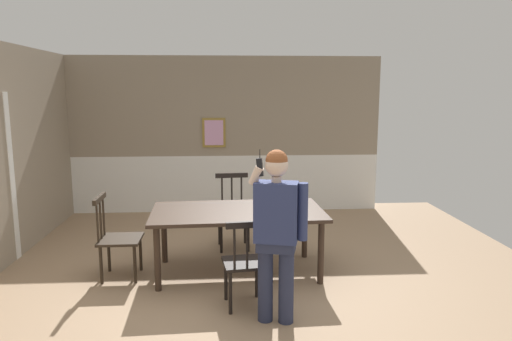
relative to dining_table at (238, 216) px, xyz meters
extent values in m
plane|color=#9E7F60|center=(-0.15, -0.57, -0.68)|extent=(7.72, 7.72, 0.00)
cube|color=gray|center=(-0.15, 2.94, 1.17)|extent=(5.41, 0.12, 1.71)
cube|color=white|center=(-0.15, 2.95, -0.18)|extent=(5.41, 0.14, 0.99)
cube|color=white|center=(-0.15, 2.92, 0.31)|extent=(5.41, 0.05, 0.06)
cube|color=olive|center=(-0.33, 2.87, 0.72)|extent=(0.40, 0.03, 0.51)
cube|color=#DA9FCA|center=(-0.33, 2.85, 0.72)|extent=(0.32, 0.01, 0.43)
cube|color=white|center=(-2.81, 0.66, 0.37)|extent=(0.06, 0.12, 2.10)
cube|color=#38281E|center=(0.00, 0.00, 0.05)|extent=(2.01, 1.14, 0.04)
cylinder|color=#38281E|center=(-0.87, -0.47, -0.32)|extent=(0.07, 0.07, 0.71)
cylinder|color=#38281E|center=(0.90, -0.39, -0.32)|extent=(0.07, 0.07, 0.71)
cylinder|color=#38281E|center=(-0.90, 0.39, -0.32)|extent=(0.07, 0.07, 0.71)
cylinder|color=#38281E|center=(0.87, 0.47, -0.32)|extent=(0.07, 0.07, 0.71)
cube|color=#2D2319|center=(-1.33, -0.06, -0.23)|extent=(0.46, 0.46, 0.03)
cube|color=#2D2319|center=(-1.54, -0.06, 0.25)|extent=(0.04, 0.46, 0.06)
cylinder|color=#2D2319|center=(-1.55, 0.08, 0.03)|extent=(0.02, 0.02, 0.49)
cylinder|color=#2D2319|center=(-1.54, -0.06, 0.03)|extent=(0.02, 0.02, 0.49)
cylinder|color=#2D2319|center=(-1.54, -0.20, 0.03)|extent=(0.02, 0.02, 0.49)
cylinder|color=#2D2319|center=(-1.15, 0.13, -0.46)|extent=(0.04, 0.04, 0.43)
cylinder|color=#2D2319|center=(-1.15, -0.24, -0.46)|extent=(0.04, 0.04, 0.43)
cylinder|color=#2D2319|center=(-1.52, 0.12, -0.46)|extent=(0.04, 0.04, 0.43)
cylinder|color=#2D2319|center=(-1.52, -0.24, -0.46)|extent=(0.04, 0.04, 0.43)
cube|color=black|center=(-0.04, 0.88, -0.23)|extent=(0.48, 0.48, 0.03)
cube|color=black|center=(-0.05, 1.08, 0.29)|extent=(0.45, 0.08, 0.06)
cylinder|color=black|center=(0.08, 1.09, 0.05)|extent=(0.02, 0.02, 0.54)
cylinder|color=black|center=(-0.05, 1.08, 0.05)|extent=(0.02, 0.02, 0.54)
cylinder|color=black|center=(-0.19, 1.07, 0.05)|extent=(0.02, 0.02, 0.54)
cylinder|color=black|center=(0.15, 0.71, -0.46)|extent=(0.04, 0.04, 0.43)
cylinder|color=black|center=(-0.20, 0.68, -0.46)|extent=(0.04, 0.04, 0.43)
cylinder|color=black|center=(0.13, 1.07, -0.46)|extent=(0.04, 0.04, 0.43)
cylinder|color=black|center=(-0.23, 1.04, -0.46)|extent=(0.04, 0.04, 0.43)
cube|color=black|center=(0.04, -0.88, -0.23)|extent=(0.45, 0.45, 0.03)
cube|color=black|center=(0.06, -1.06, 0.20)|extent=(0.40, 0.09, 0.06)
cylinder|color=black|center=(-0.06, -1.07, 0.01)|extent=(0.02, 0.02, 0.45)
cylinder|color=black|center=(0.06, -1.06, 0.01)|extent=(0.02, 0.02, 0.45)
cylinder|color=black|center=(0.18, -1.04, 0.01)|extent=(0.02, 0.02, 0.45)
cylinder|color=black|center=(-0.14, -0.74, -0.46)|extent=(0.04, 0.04, 0.43)
cylinder|color=black|center=(0.18, -0.70, -0.46)|extent=(0.04, 0.04, 0.43)
cylinder|color=black|center=(-0.10, -1.06, -0.46)|extent=(0.04, 0.04, 0.43)
cylinder|color=black|center=(0.22, -1.01, -0.46)|extent=(0.04, 0.04, 0.43)
cylinder|color=#282E49|center=(0.41, -1.25, -0.29)|extent=(0.14, 0.14, 0.77)
cylinder|color=#282E49|center=(0.22, -1.20, -0.29)|extent=(0.14, 0.14, 0.77)
cube|color=#282E49|center=(0.32, -1.22, 0.06)|extent=(0.38, 0.27, 0.12)
cube|color=navy|center=(0.32, -1.22, 0.37)|extent=(0.42, 0.30, 0.55)
cylinder|color=navy|center=(0.55, -1.28, 0.38)|extent=(0.09, 0.09, 0.52)
cylinder|color=beige|center=(0.14, -1.20, 0.69)|extent=(0.17, 0.15, 0.19)
cylinder|color=beige|center=(0.32, -1.22, 0.66)|extent=(0.09, 0.09, 0.05)
sphere|color=beige|center=(0.32, -1.22, 0.79)|extent=(0.21, 0.21, 0.21)
sphere|color=brown|center=(0.32, -1.22, 0.83)|extent=(0.20, 0.20, 0.20)
cube|color=black|center=(0.17, -1.22, 0.77)|extent=(0.07, 0.05, 0.16)
cylinder|color=black|center=(0.17, -1.22, 0.89)|extent=(0.01, 0.01, 0.08)
camera|label=1|loc=(-0.12, -5.29, 1.43)|focal=33.11mm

